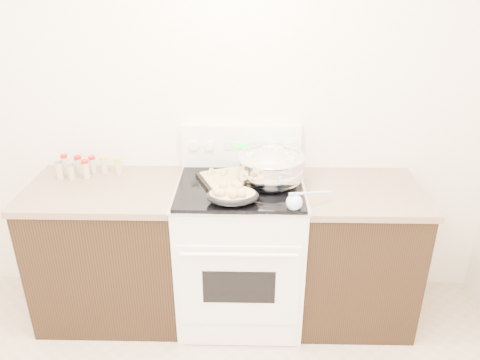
{
  "coord_description": "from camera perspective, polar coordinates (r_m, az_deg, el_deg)",
  "views": [
    {
      "loc": [
        0.4,
        -1.09,
        2.15
      ],
      "look_at": [
        0.35,
        1.37,
        1.0
      ],
      "focal_mm": 35.0,
      "sensor_mm": 36.0,
      "label": 1
    }
  ],
  "objects": [
    {
      "name": "room_shell",
      "position": [
        1.25,
        -17.7,
        2.74
      ],
      "size": [
        4.1,
        3.6,
        2.75
      ],
      "color": "white",
      "rests_on": "ground"
    },
    {
      "name": "spice_jars",
      "position": [
        3.11,
        -18.59,
        1.57
      ],
      "size": [
        0.39,
        0.15,
        0.13
      ],
      "color": "#BFB28C",
      "rests_on": "counter_left"
    },
    {
      "name": "baking_sheet",
      "position": [
        2.85,
        -0.81,
        0.37
      ],
      "size": [
        0.49,
        0.42,
        0.06
      ],
      "color": "black",
      "rests_on": "kitchen_range"
    },
    {
      "name": "roasting_pan",
      "position": [
        2.57,
        -0.95,
        -1.8
      ],
      "size": [
        0.31,
        0.22,
        0.11
      ],
      "color": "black",
      "rests_on": "kitchen_range"
    },
    {
      "name": "blue_ladle",
      "position": [
        2.54,
        6.81,
        -2.61
      ],
      "size": [
        0.27,
        0.19,
        0.11
      ],
      "color": "#9ECEEC",
      "rests_on": "kitchen_range"
    },
    {
      "name": "kitchen_range",
      "position": [
        3.02,
        0.02,
        -8.36
      ],
      "size": [
        0.78,
        0.73,
        1.22
      ],
      "color": "white",
      "rests_on": "ground"
    },
    {
      "name": "wooden_spoon",
      "position": [
        2.68,
        -1.61,
        -1.5
      ],
      "size": [
        0.11,
        0.25,
        0.04
      ],
      "color": "#AB8C4E",
      "rests_on": "kitchen_range"
    },
    {
      "name": "counter_left",
      "position": [
        3.16,
        -15.35,
        -8.27
      ],
      "size": [
        0.93,
        0.67,
        0.92
      ],
      "color": "black",
      "rests_on": "ground"
    },
    {
      "name": "counter_right",
      "position": [
        3.11,
        13.75,
        -8.66
      ],
      "size": [
        0.73,
        0.67,
        0.92
      ],
      "color": "black",
      "rests_on": "ground"
    },
    {
      "name": "mixing_bowl",
      "position": [
        2.78,
        3.76,
        1.31
      ],
      "size": [
        0.5,
        0.5,
        0.23
      ],
      "color": "silver",
      "rests_on": "kitchen_range"
    }
  ]
}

